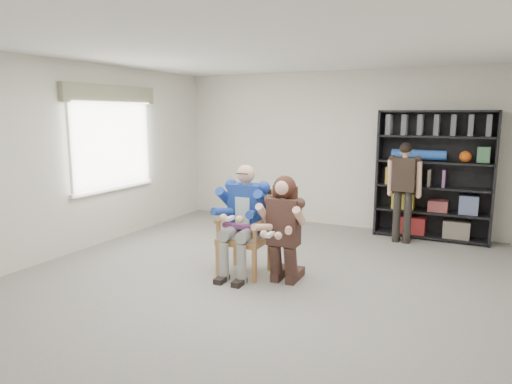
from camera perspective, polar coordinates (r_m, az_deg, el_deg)
The scene contains 8 objects.
room_shell at distance 5.18m, azimuth -0.94°, elevation 2.64°, with size 6.00×7.00×2.80m, color silver, non-canonical shape.
floor at distance 5.53m, azimuth -0.90°, elevation -11.91°, with size 6.00×7.00×0.01m, color slate.
window_left at distance 7.70m, azimuth -17.44°, elevation 6.25°, with size 0.16×2.00×1.75m, color silver, non-canonical shape.
armchair at distance 5.84m, azimuth -1.47°, elevation -5.06°, with size 0.64×0.61×1.10m, color olive, non-canonical shape.
seated_man at distance 5.80m, azimuth -1.48°, elevation -3.49°, with size 0.61×0.86×1.43m, color navy, non-canonical shape.
kneeling_woman at distance 5.47m, azimuth 3.35°, elevation -4.97°, with size 0.55×0.88×1.30m, color #36221B, non-canonical shape.
bookshelf at distance 7.94m, azimuth 21.32°, elevation 1.92°, with size 1.80×0.38×2.10m, color black, non-canonical shape.
standing_man at distance 7.57m, azimuth 17.94°, elevation -0.13°, with size 0.50×0.28×1.61m, color black, non-canonical shape.
Camera 1 is at (2.34, -4.58, 2.04)m, focal length 32.00 mm.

